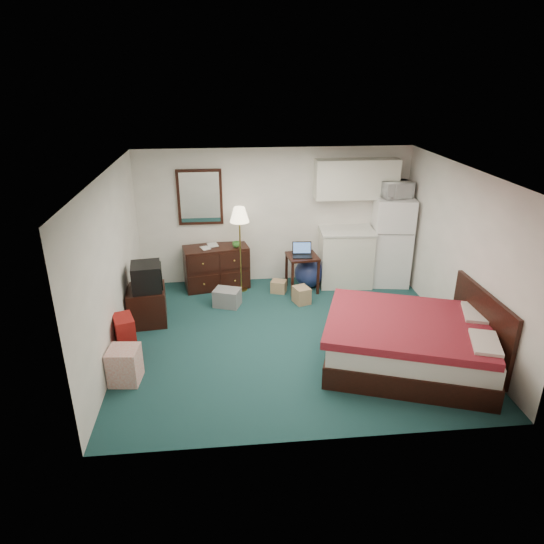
{
  "coord_description": "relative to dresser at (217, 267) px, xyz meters",
  "views": [
    {
      "loc": [
        -0.93,
        -6.36,
        3.73
      ],
      "look_at": [
        -0.27,
        0.11,
        1.03
      ],
      "focal_mm": 32.0,
      "sensor_mm": 36.0,
      "label": 1
    }
  ],
  "objects": [
    {
      "name": "file_bin",
      "position": [
        0.17,
        -0.82,
        -0.24
      ],
      "size": [
        0.51,
        0.45,
        0.3
      ],
      "primitive_type": null,
      "rotation": [
        0.0,
        0.0,
        -0.35
      ],
      "color": "gray",
      "rests_on": "floor"
    },
    {
      "name": "mirror",
      "position": [
        -0.24,
        0.24,
        1.26
      ],
      "size": [
        0.8,
        0.06,
        1.0
      ],
      "primitive_type": null,
      "color": "white",
      "rests_on": "walls"
    },
    {
      "name": "walls",
      "position": [
        1.11,
        -1.98,
        0.86
      ],
      "size": [
        5.01,
        4.51,
        2.5
      ],
      "color": "silver",
      "rests_on": "floor"
    },
    {
      "name": "cardboard_box_b",
      "position": [
        1.46,
        -0.84,
        -0.25
      ],
      "size": [
        0.32,
        0.35,
        0.29
      ],
      "primitive_type": null,
      "rotation": [
        0.0,
        0.0,
        0.33
      ],
      "color": "olive",
      "rests_on": "floor"
    },
    {
      "name": "mug",
      "position": [
        0.37,
        -0.07,
        0.46
      ],
      "size": [
        0.15,
        0.12,
        0.13
      ],
      "primitive_type": "imported",
      "rotation": [
        0.0,
        0.0,
        -0.14
      ],
      "color": "#459038",
      "rests_on": "dresser"
    },
    {
      "name": "floor",
      "position": [
        1.11,
        -1.98,
        -0.39
      ],
      "size": [
        5.0,
        4.5,
        0.01
      ],
      "primitive_type": "cube",
      "color": "#0A2B2F",
      "rests_on": "ground"
    },
    {
      "name": "ceiling",
      "position": [
        1.11,
        -1.98,
        2.11
      ],
      "size": [
        5.0,
        4.5,
        0.01
      ],
      "primitive_type": "cube",
      "color": "silver",
      "rests_on": "walls"
    },
    {
      "name": "crt_tv",
      "position": [
        -1.06,
        -1.31,
        0.4
      ],
      "size": [
        0.52,
        0.55,
        0.42
      ],
      "primitive_type": null,
      "rotation": [
        0.0,
        0.0,
        0.13
      ],
      "color": "black",
      "rests_on": "tv_stand"
    },
    {
      "name": "book_b",
      "position": [
        -0.14,
        0.05,
        0.51
      ],
      "size": [
        0.18,
        0.06,
        0.24
      ],
      "primitive_type": "imported",
      "rotation": [
        0.0,
        0.0,
        0.2
      ],
      "color": "olive",
      "rests_on": "dresser"
    },
    {
      "name": "upper_cabinets",
      "position": [
        2.56,
        0.1,
        1.56
      ],
      "size": [
        1.5,
        0.35,
        0.7
      ],
      "primitive_type": null,
      "color": "silver",
      "rests_on": "walls"
    },
    {
      "name": "headboard",
      "position": [
        3.57,
        -2.91,
        0.16
      ],
      "size": [
        0.06,
        1.56,
        1.0
      ],
      "primitive_type": null,
      "color": "black",
      "rests_on": "walls"
    },
    {
      "name": "desk",
      "position": [
        1.55,
        -0.31,
        -0.06
      ],
      "size": [
        0.58,
        0.58,
        0.67
      ],
      "primitive_type": null,
      "rotation": [
        0.0,
        0.0,
        0.1
      ],
      "color": "black",
      "rests_on": "floor"
    },
    {
      "name": "fridge",
      "position": [
        3.24,
        -0.12,
        0.43
      ],
      "size": [
        0.77,
        0.77,
        1.64
      ],
      "primitive_type": null,
      "rotation": [
        0.0,
        0.0,
        -0.15
      ],
      "color": "white",
      "rests_on": "floor"
    },
    {
      "name": "bed",
      "position": [
        2.59,
        -2.91,
        -0.05
      ],
      "size": [
        2.54,
        2.26,
        0.68
      ],
      "primitive_type": null,
      "rotation": [
        0.0,
        0.0,
        -0.34
      ],
      "color": "maroon",
      "rests_on": "floor"
    },
    {
      "name": "book_a",
      "position": [
        -0.25,
        -0.1,
        0.49
      ],
      "size": [
        0.14,
        0.07,
        0.2
      ],
      "primitive_type": "imported",
      "rotation": [
        0.0,
        0.0,
        0.39
      ],
      "color": "olive",
      "rests_on": "dresser"
    },
    {
      "name": "exercise_ball",
      "position": [
        1.7,
        -0.17,
        -0.13
      ],
      "size": [
        0.6,
        0.6,
        0.54
      ],
      "primitive_type": "sphere",
      "rotation": [
        0.0,
        0.0,
        -0.14
      ],
      "color": "navy",
      "rests_on": "floor"
    },
    {
      "name": "kitchen_counter",
      "position": [
        2.4,
        -0.07,
        0.12
      ],
      "size": [
        0.99,
        0.78,
        1.03
      ],
      "primitive_type": null,
      "rotation": [
        0.0,
        0.0,
        -0.07
      ],
      "color": "silver",
      "rests_on": "floor"
    },
    {
      "name": "laptop",
      "position": [
        1.53,
        -0.37,
        0.4
      ],
      "size": [
        0.36,
        0.3,
        0.23
      ],
      "primitive_type": null,
      "rotation": [
        0.0,
        0.0,
        -0.08
      ],
      "color": "black",
      "rests_on": "desk"
    },
    {
      "name": "dresser",
      "position": [
        0.0,
        0.0,
        0.0
      ],
      "size": [
        1.23,
        0.72,
        0.79
      ],
      "primitive_type": null,
      "rotation": [
        0.0,
        0.0,
        0.18
      ],
      "color": "black",
      "rests_on": "floor"
    },
    {
      "name": "cardboard_box_a",
      "position": [
        1.11,
        -0.37,
        -0.28
      ],
      "size": [
        0.32,
        0.3,
        0.22
      ],
      "primitive_type": null,
      "rotation": [
        0.0,
        0.0,
        -0.35
      ],
      "color": "olive",
      "rests_on": "floor"
    },
    {
      "name": "suitcase",
      "position": [
        -1.25,
        -2.34,
        -0.07
      ],
      "size": [
        0.37,
        0.46,
        0.65
      ],
      "primitive_type": null,
      "rotation": [
        0.0,
        0.0,
        0.34
      ],
      "color": "maroon",
      "rests_on": "floor"
    },
    {
      "name": "retail_box",
      "position": [
        -1.17,
        -2.89,
        -0.16
      ],
      "size": [
        0.41,
        0.41,
        0.47
      ],
      "primitive_type": null,
      "rotation": [
        0.0,
        0.0,
        -0.1
      ],
      "color": "silver",
      "rests_on": "floor"
    },
    {
      "name": "floor_lamp",
      "position": [
        0.44,
        -0.19,
        0.39
      ],
      "size": [
        0.37,
        0.37,
        1.56
      ],
      "primitive_type": null,
      "rotation": [
        0.0,
        0.0,
        0.09
      ],
      "color": "gold",
      "rests_on": "floor"
    },
    {
      "name": "microwave",
      "position": [
        3.24,
        -0.11,
        1.43
      ],
      "size": [
        0.57,
        0.39,
        0.36
      ],
      "primitive_type": "imported",
      "rotation": [
        0.0,
        0.0,
        0.19
      ],
      "color": "white",
      "rests_on": "fridge"
    },
    {
      "name": "tv_stand",
      "position": [
        -1.1,
        -1.27,
        -0.1
      ],
      "size": [
        0.65,
        0.69,
        0.58
      ],
      "primitive_type": null,
      "rotation": [
        0.0,
        0.0,
        0.11
      ],
      "color": "black",
      "rests_on": "floor"
    }
  ]
}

